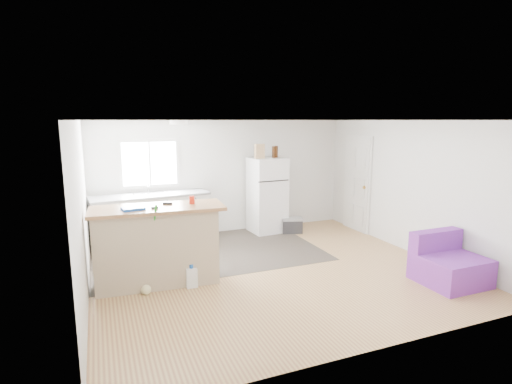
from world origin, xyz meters
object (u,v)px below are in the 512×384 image
(mop, at_px, (148,277))
(bottle_right, at_px, (276,152))
(cardboard_box, at_px, (260,151))
(blue_tray, at_px, (133,209))
(red_cup, at_px, (192,200))
(kitchen_cabinets, at_px, (152,219))
(peninsula, at_px, (157,245))
(refrigerator, at_px, (267,195))
(bottle_left, at_px, (274,152))
(cleaner_jug, at_px, (192,277))
(cooler, at_px, (292,225))
(purple_seat, at_px, (448,265))

(mop, distance_m, bottle_right, 4.07)
(cardboard_box, distance_m, bottle_right, 0.43)
(blue_tray, xyz_separation_m, bottle_right, (3.15, 2.08, 0.55))
(blue_tray, distance_m, cardboard_box, 3.43)
(red_cup, bearing_deg, mop, -157.65)
(kitchen_cabinets, xyz_separation_m, cardboard_box, (2.24, -0.08, 1.25))
(peninsula, height_order, red_cup, red_cup)
(kitchen_cabinets, xyz_separation_m, refrigerator, (2.45, -0.01, 0.30))
(red_cup, xyz_separation_m, bottle_left, (2.19, 1.90, 0.51))
(cleaner_jug, bearing_deg, red_cup, 72.67)
(blue_tray, bearing_deg, peninsula, 14.52)
(kitchen_cabinets, height_order, refrigerator, refrigerator)
(peninsula, height_order, cooler, peninsula)
(cooler, distance_m, mop, 3.82)
(kitchen_cabinets, relative_size, bottle_right, 9.12)
(refrigerator, distance_m, mop, 3.67)
(blue_tray, bearing_deg, cleaner_jug, -18.76)
(cooler, height_order, bottle_left, bottle_left)
(cardboard_box, bearing_deg, red_cup, -134.53)
(cooler, height_order, blue_tray, blue_tray)
(blue_tray, xyz_separation_m, bottle_left, (3.05, 1.99, 0.55))
(mop, distance_m, blue_tray, 0.98)
(refrigerator, distance_m, bottle_left, 0.94)
(cooler, bearing_deg, mop, -131.94)
(kitchen_cabinets, height_order, purple_seat, kitchen_cabinets)
(refrigerator, bearing_deg, kitchen_cabinets, 175.45)
(red_cup, height_order, cardboard_box, cardboard_box)
(cleaner_jug, bearing_deg, mop, 177.07)
(refrigerator, relative_size, bottle_left, 6.44)
(cooler, height_order, cardboard_box, cardboard_box)
(red_cup, relative_size, cardboard_box, 0.40)
(cooler, distance_m, cleaner_jug, 3.34)
(purple_seat, bearing_deg, kitchen_cabinets, 137.16)
(refrigerator, distance_m, red_cup, 2.91)
(cooler, xyz_separation_m, cleaner_jug, (-2.65, -2.02, -0.02))
(cooler, xyz_separation_m, mop, (-3.27, -1.98, 0.06))
(blue_tray, relative_size, cardboard_box, 1.00)
(mop, bearing_deg, bottle_left, 10.39)
(kitchen_cabinets, xyz_separation_m, cooler, (2.90, -0.31, -0.33))
(purple_seat, distance_m, cardboard_box, 4.12)
(kitchen_cabinets, distance_m, purple_seat, 5.26)
(peninsula, distance_m, blue_tray, 0.68)
(kitchen_cabinets, distance_m, mop, 2.34)
(cardboard_box, xyz_separation_m, bottle_right, (0.42, 0.08, -0.02))
(kitchen_cabinets, relative_size, cardboard_box, 7.60)
(cleaner_jug, bearing_deg, peninsula, 143.07)
(purple_seat, xyz_separation_m, blue_tray, (-4.35, 1.49, 0.92))
(kitchen_cabinets, distance_m, refrigerator, 2.47)
(mop, height_order, bottle_left, bottle_left)
(cooler, height_order, purple_seat, purple_seat)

